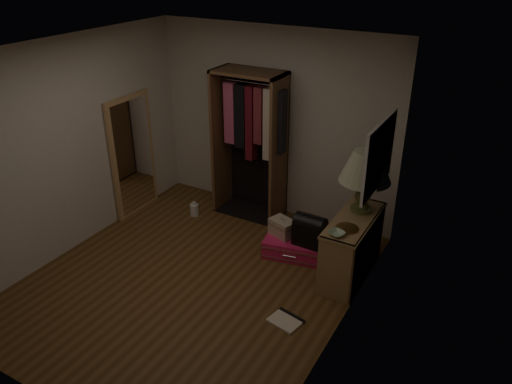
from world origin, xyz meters
The scene contains 13 objects.
ground centered at (0.00, 0.00, 0.00)m, with size 4.00×4.00×0.00m, color #533517.
room_walls centered at (0.08, 0.04, 1.50)m, with size 3.52×4.02×2.60m.
console_bookshelf centered at (1.54, 1.04, 0.39)m, with size 0.42×1.12×0.75m.
open_wardrobe centered at (-0.21, 1.77, 1.22)m, with size 1.01×0.50×2.05m.
floor_mirror centered at (-1.70, 1.00, 0.85)m, with size 0.06×0.80×1.70m.
pink_suitcase centered at (0.78, 1.08, 0.11)m, with size 0.83×0.67×0.23m.
train_case centered at (0.62, 1.06, 0.33)m, with size 0.37×0.31×0.23m.
black_bag centered at (0.99, 1.04, 0.43)m, with size 0.37×0.25×0.40m.
table_lamp centered at (1.54, 1.22, 1.29)m, with size 0.60×0.60×0.73m.
brass_tray centered at (1.54, 0.75, 0.76)m, with size 0.31×0.31×0.01m.
ceramic_bowl centered at (1.49, 0.57, 0.77)m, with size 0.17×0.17×0.04m, color #A2C0A0.
white_jug centered at (-0.88, 1.25, 0.09)m, with size 0.14×0.14×0.21m.
floor_book centered at (1.26, -0.11, 0.01)m, with size 0.36×0.31×0.03m.
Camera 1 is at (2.95, -3.76, 3.53)m, focal length 35.00 mm.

